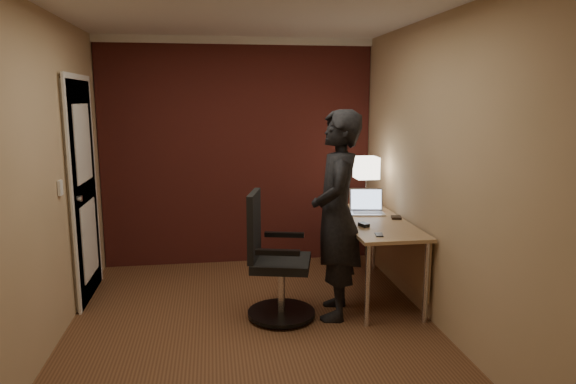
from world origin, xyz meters
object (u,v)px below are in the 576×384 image
Objects in this scene: desk at (380,232)px; laptop at (367,206)px; phone at (379,235)px; mouse at (364,225)px; person at (337,215)px; desk_lamp at (366,168)px; wallet at (396,217)px; office_chair at (273,265)px.

laptop is at bearing 97.99° from desk.
laptop reaches higher than phone.
desk is 15.00× the size of mouse.
mouse is at bearing 133.85° from person.
desk_lamp reaches higher than wallet.
desk is at bearing -82.01° from laptop.
phone reaches higher than desk.
desk is at bearing 142.20° from person.
office_chair is at bearing 170.97° from mouse.
person is (-0.52, -0.42, 0.28)m from desk.
person is (-0.48, -0.71, 0.09)m from laptop.
laptop reaches higher than desk.
desk_lamp is at bearing 76.46° from laptop.
desk is 2.80× the size of desk_lamp.
desk_lamp is 0.87m from mouse.
phone is 0.66m from wallet.
mouse is at bearing -109.45° from laptop.
mouse is at bearing -133.17° from desk.
office_chair is (-0.87, 0.15, -0.27)m from phone.
desk_lamp is at bearing 52.53° from mouse.
office_chair reaches higher than phone.
phone is at bearing 81.39° from person.
laptop is 3.35× the size of wallet.
desk_lamp is 1.08m from person.
mouse is (-0.23, -0.25, 0.14)m from desk.
mouse is 0.89m from office_chair.
desk is at bearing 20.72° from office_chair.
person is (0.54, -0.02, 0.41)m from office_chair.
laptop is 0.86m from phone.
laptop is at bearing 51.01° from mouse.
laptop is 0.35× the size of office_chair.
phone is at bearing -109.29° from desk.
desk_lamp reaches higher than laptop.
mouse is at bearing 108.33° from phone.
desk is 0.21m from wallet.
person reaches higher than desk_lamp.
mouse is (-0.19, -0.54, -0.05)m from laptop.
person is at bearing 168.81° from phone.
mouse is 0.36m from person.
office_chair is 0.68m from person.
wallet is at bearing 0.72° from desk.
phone is 0.07× the size of person.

